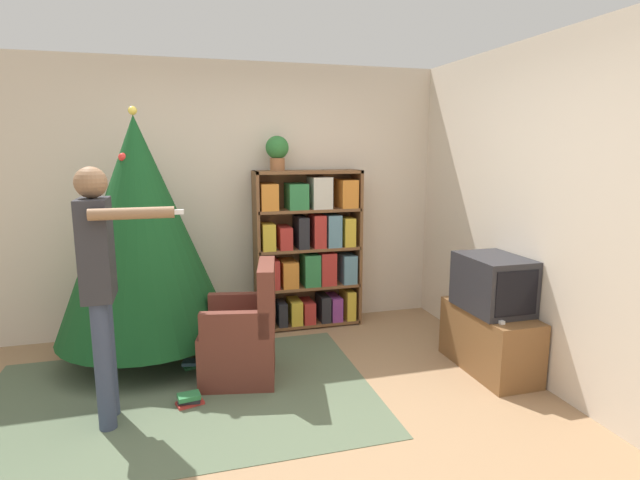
{
  "coord_description": "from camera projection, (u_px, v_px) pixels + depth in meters",
  "views": [
    {
      "loc": [
        -0.56,
        -2.95,
        1.78
      ],
      "look_at": [
        0.52,
        0.89,
        1.05
      ],
      "focal_mm": 28.0,
      "sensor_mm": 36.0,
      "label": 1
    }
  ],
  "objects": [
    {
      "name": "area_rug",
      "position": [
        180.0,
        397.0,
        3.62
      ],
      "size": [
        2.79,
        1.89,
        0.01
      ],
      "color": "#56664C",
      "rests_on": "ground_plane"
    },
    {
      "name": "wall_back",
      "position": [
        239.0,
        198.0,
        4.94
      ],
      "size": [
        8.0,
        0.1,
        2.6
      ],
      "color": "beige",
      "rests_on": "ground_plane"
    },
    {
      "name": "potted_plant",
      "position": [
        277.0,
        151.0,
        4.74
      ],
      "size": [
        0.22,
        0.22,
        0.33
      ],
      "color": "#935B38",
      "rests_on": "bookshelf"
    },
    {
      "name": "book_pile_near_tree",
      "position": [
        193.0,
        364.0,
        4.14
      ],
      "size": [
        0.19,
        0.17,
        0.05
      ],
      "color": "#2D7A42",
      "rests_on": "ground_plane"
    },
    {
      "name": "book_pile_by_chair",
      "position": [
        189.0,
        400.0,
        3.51
      ],
      "size": [
        0.2,
        0.15,
        0.08
      ],
      "color": "#B22D28",
      "rests_on": "ground_plane"
    },
    {
      "name": "christmas_tree",
      "position": [
        140.0,
        228.0,
        4.13
      ],
      "size": [
        1.44,
        1.44,
        2.12
      ],
      "color": "#4C3323",
      "rests_on": "ground_plane"
    },
    {
      "name": "game_remote",
      "position": [
        498.0,
        321.0,
        3.71
      ],
      "size": [
        0.04,
        0.12,
        0.02
      ],
      "color": "white",
      "rests_on": "tv_stand"
    },
    {
      "name": "standing_person",
      "position": [
        100.0,
        275.0,
        3.13
      ],
      "size": [
        0.63,
        0.47,
        1.68
      ],
      "rotation": [
        0.0,
        0.0,
        -1.57
      ],
      "color": "#38425B",
      "rests_on": "ground_plane"
    },
    {
      "name": "bookshelf",
      "position": [
        308.0,
        250.0,
        4.99
      ],
      "size": [
        1.06,
        0.32,
        1.57
      ],
      "color": "brown",
      "rests_on": "ground_plane"
    },
    {
      "name": "ground_plane",
      "position": [
        281.0,
        425.0,
        3.26
      ],
      "size": [
        14.0,
        14.0,
        0.0
      ],
      "primitive_type": "plane",
      "color": "#9E7A56"
    },
    {
      "name": "wall_right",
      "position": [
        561.0,
        217.0,
        3.58
      ],
      "size": [
        0.1,
        8.0,
        2.6
      ],
      "color": "beige",
      "rests_on": "ground_plane"
    },
    {
      "name": "television",
      "position": [
        493.0,
        283.0,
        3.96
      ],
      "size": [
        0.43,
        0.59,
        0.44
      ],
      "color": "#28282D",
      "rests_on": "tv_stand"
    },
    {
      "name": "tv_stand",
      "position": [
        489.0,
        340.0,
        4.05
      ],
      "size": [
        0.4,
        0.88,
        0.51
      ],
      "color": "brown",
      "rests_on": "ground_plane"
    },
    {
      "name": "armchair",
      "position": [
        244.0,
        339.0,
        3.88
      ],
      "size": [
        0.67,
        0.66,
        0.92
      ],
      "rotation": [
        0.0,
        0.0,
        -1.77
      ],
      "color": "brown",
      "rests_on": "ground_plane"
    }
  ]
}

